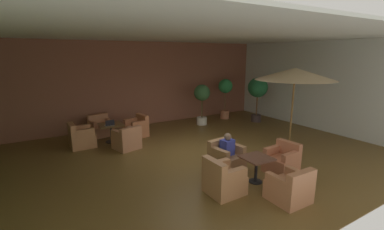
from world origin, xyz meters
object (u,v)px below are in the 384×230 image
Objects in this scene: cafe_table_front_right at (256,163)px; potted_tree_mid_left at (202,97)px; armchair_front_left_east at (81,138)px; potted_tree_left_corner at (225,92)px; armchair_front_right_north at (226,158)px; armchair_front_right_south at (290,189)px; patio_umbrella_tall_red at (295,74)px; armchair_front_left_north at (101,128)px; potted_tree_mid_right at (258,90)px; armchair_front_right_east at (223,180)px; armchair_front_left_south at (127,140)px; iced_drink_cup at (112,122)px; patron_blue_shirt at (227,146)px; armchair_front_left_west at (137,128)px; armchair_front_right_west at (282,161)px; cafe_table_front_left at (111,128)px; open_laptop at (110,124)px.

potted_tree_mid_left is (1.87, 5.27, 0.71)m from cafe_table_front_right.
armchair_front_left_east is 6.76m from potted_tree_left_corner.
armchair_front_right_south is (0.12, -2.01, -0.01)m from armchair_front_right_north.
potted_tree_left_corner is at bearing 80.32° from patio_umbrella_tall_red.
cafe_table_front_right is at bearing -82.46° from armchair_front_right_north.
potted_tree_left_corner is (3.45, 6.65, 1.02)m from armchair_front_right_south.
armchair_front_left_north is 6.90m from potted_tree_mid_right.
armchair_front_right_east is 6.09m from potted_tree_mid_left.
armchair_front_left_south is 3.43m from armchair_front_right_north.
armchair_front_left_south is 1.18m from iced_drink_cup.
patron_blue_shirt reaches higher than armchair_front_right_south.
cafe_table_front_right is at bearing -76.74° from armchair_front_left_west.
iced_drink_cup is (-4.00, -0.26, -0.52)m from potted_tree_mid_left.
armchair_front_right_west is 6.16m from potted_tree_left_corner.
patio_umbrella_tall_red reaches higher than armchair_front_left_west.
potted_tree_mid_left is (3.81, 1.35, 0.91)m from armchair_front_left_south.
cafe_table_front_left is at bearing 104.35° from armchair_front_left_south.
open_laptop is (0.07, -1.14, 0.40)m from armchair_front_left_north.
patio_umbrella_tall_red reaches higher than cafe_table_front_left.
patio_umbrella_tall_red reaches higher than iced_drink_cup.
armchair_front_left_north is 2.68× the size of open_laptop.
potted_tree_mid_right is (5.49, -0.67, 1.15)m from armchair_front_left_west.
armchair_front_left_north is at bearing 101.24° from armchair_front_left_south.
armchair_front_right_west is at bearing 46.87° from armchair_front_right_south.
potted_tree_mid_right reaches higher than armchair_front_right_west.
potted_tree_left_corner reaches higher than armchair_front_left_south.
armchair_front_right_south is 2.42× the size of open_laptop.
armchair_front_right_north is at bearing 93.43° from armchair_front_right_south.
armchair_front_right_west is 2.49× the size of open_laptop.
armchair_front_right_north is 0.49× the size of potted_tree_mid_left.
armchair_front_left_west reaches higher than armchair_front_right_west.
armchair_front_left_south is at bearing -160.49° from potted_tree_mid_left.
patron_blue_shirt reaches higher than armchair_front_left_west.
potted_tree_mid_left is 16.11× the size of iced_drink_cup.
potted_tree_mid_right is at bearing 52.69° from armchair_front_right_west.
armchair_front_left_north is at bearing 93.55° from open_laptop.
open_laptop is at bearing 115.42° from cafe_table_front_right.
potted_tree_mid_right is 6.36× the size of open_laptop.
cafe_table_front_left is at bearing 117.86° from armchair_front_right_north.
armchair_front_right_west is (2.95, -3.84, -0.00)m from armchair_front_left_south.
armchair_front_left_east is at bearing 128.28° from patron_blue_shirt.
armchair_front_left_west is 6.18m from armchair_front_right_south.
iced_drink_cup is at bearing 109.35° from armchair_front_right_south.
cafe_table_front_right is at bearing -64.58° from open_laptop.
potted_tree_left_corner reaches higher than patron_blue_shirt.
armchair_front_right_west is 1.49m from patron_blue_shirt.
armchair_front_left_north is 5.37m from armchair_front_right_north.
open_laptop reaches higher than armchair_front_left_south.
potted_tree_mid_left is (0.87, 5.19, 0.91)m from armchair_front_right_west.
armchair_front_left_east is 0.97× the size of armchair_front_right_north.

